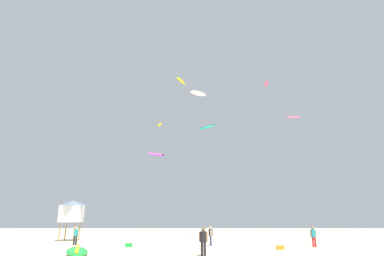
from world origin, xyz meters
TOP-DOWN VIEW (x-y plane):
  - person_foreground at (0.94, 6.46)m, footprint 0.55×0.40m
  - person_midground at (10.25, 12.80)m, footprint 0.55×0.37m
  - person_left at (-10.43, 14.47)m, footprint 0.46×0.36m
  - person_right at (1.71, 14.12)m, footprint 0.36×0.53m
  - kite_grounded_near at (-7.15, 6.44)m, footprint 2.84×4.86m
  - lifeguard_tower at (-12.96, 19.31)m, footprint 2.30×2.30m
  - cooler_box at (-5.16, 12.58)m, footprint 0.56×0.36m
  - gear_bag at (6.87, 10.65)m, footprint 0.56×0.36m
  - kite_aloft_0 at (1.68, 18.44)m, footprint 2.23×2.06m
  - kite_aloft_1 at (15.75, 31.77)m, footprint 2.16×0.70m
  - kite_aloft_2 at (-2.28, 35.04)m, footprint 2.07×3.37m
  - kite_aloft_3 at (13.14, 36.60)m, footprint 1.28×2.84m
  - kite_aloft_4 at (-6.23, 38.11)m, footprint 1.31×2.19m
  - kite_aloft_5 at (-6.85, 39.19)m, footprint 3.16×2.57m
  - kite_aloft_6 at (0.77, 32.98)m, footprint 3.12×2.54m

SIDE VIEW (x-z plane):
  - cooler_box at x=-5.16m, z-range 0.00..0.32m
  - gear_bag at x=6.87m, z-range 0.00..0.32m
  - kite_grounded_near at x=-7.15m, z-range -0.03..0.57m
  - person_left at x=-10.43m, z-range 0.13..1.71m
  - person_right at x=1.71m, z-range 0.13..1.74m
  - person_midground at x=10.25m, z-range 0.14..1.79m
  - person_foreground at x=0.94m, z-range 0.15..1.90m
  - lifeguard_tower at x=-12.96m, z-range 0.98..5.13m
  - kite_aloft_0 at x=1.68m, z-range 11.85..12.36m
  - kite_aloft_5 at x=-6.85m, z-range 12.87..13.63m
  - kite_aloft_1 at x=15.75m, z-range 17.53..17.81m
  - kite_aloft_4 at x=-6.23m, z-range 18.35..18.60m
  - kite_aloft_6 at x=0.77m, z-range 22.00..22.70m
  - kite_aloft_2 at x=-2.28m, z-range 25.34..25.97m
  - kite_aloft_3 at x=13.14m, z-range 25.39..25.97m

